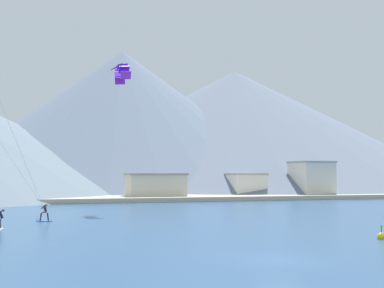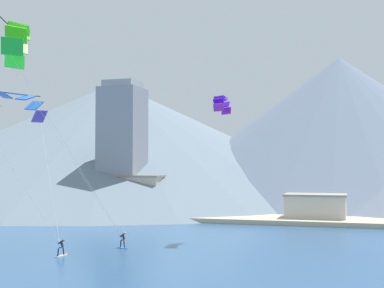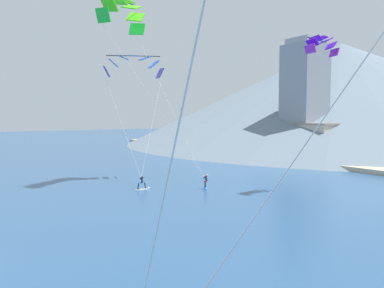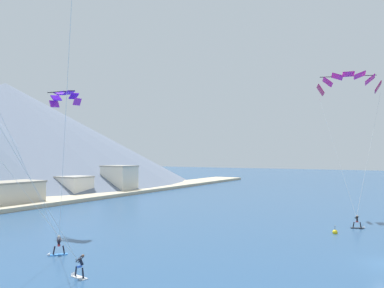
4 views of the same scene
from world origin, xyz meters
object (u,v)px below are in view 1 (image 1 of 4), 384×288
Objects in this scene: race_marker_buoy at (381,237)px; parafoil_kite_distant_high_outer at (122,72)px; kitesurfer_near_trail at (0,223)px; kitesurfer_mid_center at (43,216)px.

parafoil_kite_distant_high_outer is at bearing 115.10° from race_marker_buoy.
kitesurfer_mid_center is at bearing 62.39° from kitesurfer_near_trail.
kitesurfer_mid_center is (3.23, 6.17, 0.02)m from kitesurfer_near_trail.
parafoil_kite_distant_high_outer reaches higher than kitesurfer_near_trail.
race_marker_buoy is (21.65, -19.44, -0.35)m from kitesurfer_mid_center.
kitesurfer_near_trail is 28.20m from race_marker_buoy.
kitesurfer_near_trail is 1.74× the size of race_marker_buoy.
kitesurfer_mid_center is 1.69× the size of race_marker_buoy.
kitesurfer_mid_center reaches higher than kitesurfer_near_trail.
parafoil_kite_distant_high_outer is (11.62, 15.04, 15.24)m from kitesurfer_near_trail.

